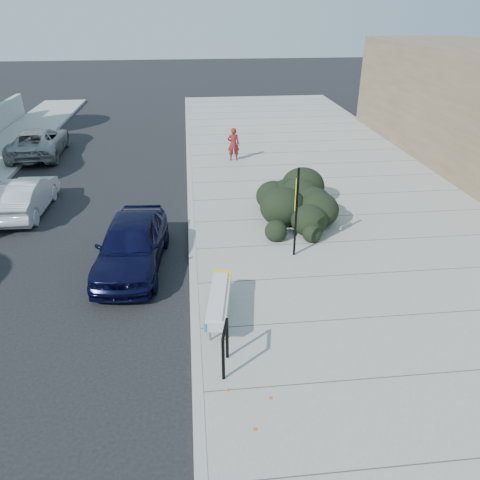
{
  "coord_description": "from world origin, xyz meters",
  "views": [
    {
      "loc": [
        0.09,
        -8.86,
        6.98
      ],
      "look_at": [
        1.36,
        2.81,
        1.0
      ],
      "focal_mm": 35.0,
      "sensor_mm": 36.0,
      "label": 1
    }
  ],
  "objects_px": {
    "bench": "(219,299)",
    "pedestrian": "(233,144)",
    "sign_post": "(296,207)",
    "wagon_silver": "(25,196)",
    "bike_rack": "(225,344)",
    "sedan_navy": "(132,244)",
    "suv_silver": "(39,142)"
  },
  "relations": [
    {
      "from": "bike_rack",
      "to": "suv_silver",
      "type": "xyz_separation_m",
      "value": [
        -8.1,
        16.69,
        -0.07
      ]
    },
    {
      "from": "bike_rack",
      "to": "wagon_silver",
      "type": "xyz_separation_m",
      "value": [
        -6.6,
        9.23,
        -0.11
      ]
    },
    {
      "from": "bike_rack",
      "to": "sedan_navy",
      "type": "relative_size",
      "value": 0.23
    },
    {
      "from": "bike_rack",
      "to": "suv_silver",
      "type": "bearing_deg",
      "value": 127.49
    },
    {
      "from": "bench",
      "to": "pedestrian",
      "type": "distance_m",
      "value": 12.7
    },
    {
      "from": "pedestrian",
      "to": "bench",
      "type": "bearing_deg",
      "value": 84.27
    },
    {
      "from": "bench",
      "to": "pedestrian",
      "type": "relative_size",
      "value": 1.46
    },
    {
      "from": "bench",
      "to": "sign_post",
      "type": "distance_m",
      "value": 3.94
    },
    {
      "from": "wagon_silver",
      "to": "pedestrian",
      "type": "xyz_separation_m",
      "value": [
        8.15,
        5.13,
        0.27
      ]
    },
    {
      "from": "suv_silver",
      "to": "wagon_silver",
      "type": "bearing_deg",
      "value": 98.36
    },
    {
      "from": "sedan_navy",
      "to": "suv_silver",
      "type": "relative_size",
      "value": 0.88
    },
    {
      "from": "bench",
      "to": "pedestrian",
      "type": "xyz_separation_m",
      "value": [
        1.55,
        12.6,
        0.25
      ]
    },
    {
      "from": "wagon_silver",
      "to": "pedestrian",
      "type": "relative_size",
      "value": 2.56
    },
    {
      "from": "bench",
      "to": "sign_post",
      "type": "xyz_separation_m",
      "value": [
        2.45,
        2.92,
        1.01
      ]
    },
    {
      "from": "wagon_silver",
      "to": "bike_rack",
      "type": "bearing_deg",
      "value": 126.58
    },
    {
      "from": "bike_rack",
      "to": "pedestrian",
      "type": "height_order",
      "value": "pedestrian"
    },
    {
      "from": "bench",
      "to": "sedan_navy",
      "type": "height_order",
      "value": "sedan_navy"
    },
    {
      "from": "bike_rack",
      "to": "sign_post",
      "type": "height_order",
      "value": "sign_post"
    },
    {
      "from": "sign_post",
      "to": "sedan_navy",
      "type": "xyz_separation_m",
      "value": [
        -4.77,
        0.05,
        -0.95
      ]
    },
    {
      "from": "wagon_silver",
      "to": "suv_silver",
      "type": "xyz_separation_m",
      "value": [
        -1.5,
        7.46,
        0.04
      ]
    },
    {
      "from": "sign_post",
      "to": "wagon_silver",
      "type": "xyz_separation_m",
      "value": [
        -9.04,
        4.54,
        -1.04
      ]
    },
    {
      "from": "bike_rack",
      "to": "suv_silver",
      "type": "relative_size",
      "value": 0.21
    },
    {
      "from": "sedan_navy",
      "to": "wagon_silver",
      "type": "relative_size",
      "value": 1.11
    },
    {
      "from": "wagon_silver",
      "to": "pedestrian",
      "type": "bearing_deg",
      "value": -146.81
    },
    {
      "from": "bike_rack",
      "to": "suv_silver",
      "type": "height_order",
      "value": "suv_silver"
    },
    {
      "from": "sign_post",
      "to": "suv_silver",
      "type": "height_order",
      "value": "sign_post"
    },
    {
      "from": "bench",
      "to": "wagon_silver",
      "type": "distance_m",
      "value": 9.96
    },
    {
      "from": "bike_rack",
      "to": "wagon_silver",
      "type": "relative_size",
      "value": 0.26
    },
    {
      "from": "wagon_silver",
      "to": "bench",
      "type": "bearing_deg",
      "value": 132.46
    },
    {
      "from": "sign_post",
      "to": "pedestrian",
      "type": "height_order",
      "value": "sign_post"
    },
    {
      "from": "bench",
      "to": "sedan_navy",
      "type": "xyz_separation_m",
      "value": [
        -2.33,
        2.97,
        0.07
      ]
    },
    {
      "from": "bike_rack",
      "to": "suv_silver",
      "type": "distance_m",
      "value": 18.55
    }
  ]
}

